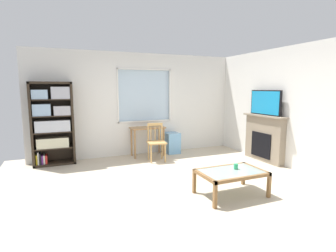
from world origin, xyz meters
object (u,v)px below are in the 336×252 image
Objects in this scene: sippy_cup at (236,166)px; coffee_table at (231,174)px; bookshelf at (52,121)px; tv at (265,103)px; plastic_drawer_unit at (172,143)px; wooden_chair at (156,142)px; fireplace at (264,138)px; desk_under_window at (147,132)px.

coffee_table is at bearing -158.09° from sippy_cup.
bookshelf is 4.10m from coffee_table.
coffee_table is at bearing -48.90° from bookshelf.
tv is at bearing -19.39° from bookshelf.
plastic_drawer_unit is 2.95m from sippy_cup.
bookshelf is 2.08× the size of wooden_chair.
coffee_table is at bearing -144.38° from fireplace.
wooden_chair is (2.27, -0.62, -0.54)m from bookshelf.
tv is at bearing -23.13° from wooden_chair.
sippy_cup is (2.79, -3.00, -0.55)m from bookshelf.
tv reaches higher than fireplace.
bookshelf is 2.26m from desk_under_window.
sippy_cup is at bearing -47.07° from bookshelf.
wooden_chair reaches higher than desk_under_window.
plastic_drawer_unit is at bearing 84.93° from coffee_table.
sippy_cup is at bearing 21.91° from coffee_table.
coffee_table is at bearing -81.45° from desk_under_window.
wooden_chair is 2.47m from coffee_table.
fireplace is at bearing 35.62° from coffee_table.
plastic_drawer_unit is at bearing -1.11° from bookshelf.
plastic_drawer_unit is at bearing 137.27° from tv.
desk_under_window reaches higher than coffee_table.
fireplace is at bearing -22.97° from wooden_chair.
tv reaches higher than coffee_table.
fireplace is (1.72, -1.57, 0.28)m from plastic_drawer_unit.
bookshelf is 4.95m from fireplace.
wooden_chair is at bearing -84.45° from desk_under_window.
wooden_chair is 0.97× the size of tv.
tv is 2.48m from sippy_cup.
plastic_drawer_unit is at bearing 4.04° from desk_under_window.
plastic_drawer_unit reaches higher than coffee_table.
coffee_table is (-1.97, -1.42, -1.04)m from tv.
sippy_cup is (0.52, -2.38, -0.01)m from wooden_chair.
tv is at bearing 180.00° from fireplace.
bookshelf reaches higher than coffee_table.
fireplace reaches higher than plastic_drawer_unit.
wooden_chair is 2.59m from fireplace.
desk_under_window is 2.87m from fireplace.
wooden_chair is at bearing -15.31° from bookshelf.
wooden_chair reaches higher than plastic_drawer_unit.
plastic_drawer_unit is at bearing 40.59° from wooden_chair.
sippy_cup is (-0.14, -2.94, 0.18)m from plastic_drawer_unit.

